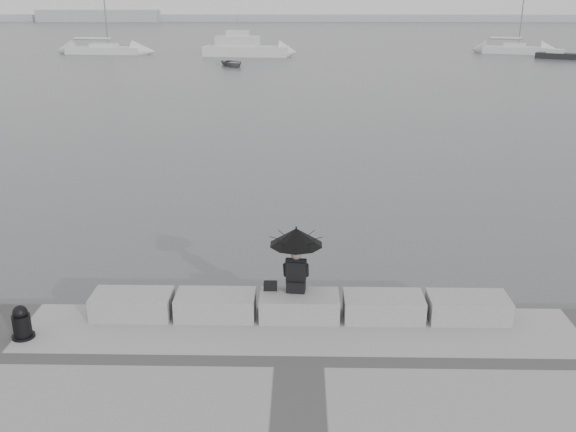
{
  "coord_description": "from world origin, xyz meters",
  "views": [
    {
      "loc": [
        0.0,
        -12.11,
        6.75
      ],
      "look_at": [
        -0.3,
        3.0,
        1.48
      ],
      "focal_mm": 40.0,
      "sensor_mm": 36.0,
      "label": 1
    }
  ],
  "objects_px": {
    "sailboat_right": "(514,49)",
    "small_motorboat": "(563,56)",
    "dinghy": "(232,63)",
    "motor_cruiser": "(246,48)",
    "mooring_bollard": "(22,324)",
    "seated_person": "(296,246)",
    "sailboat_left": "(104,49)"
  },
  "relations": [
    {
      "from": "mooring_bollard",
      "to": "dinghy",
      "type": "height_order",
      "value": "mooring_bollard"
    },
    {
      "from": "dinghy",
      "to": "sailboat_right",
      "type": "bearing_deg",
      "value": -7.58
    },
    {
      "from": "small_motorboat",
      "to": "dinghy",
      "type": "distance_m",
      "value": 35.96
    },
    {
      "from": "small_motorboat",
      "to": "sailboat_left",
      "type": "bearing_deg",
      "value": -156.68
    },
    {
      "from": "motor_cruiser",
      "to": "seated_person",
      "type": "bearing_deg",
      "value": -78.13
    },
    {
      "from": "sailboat_left",
      "to": "motor_cruiser",
      "type": "distance_m",
      "value": 17.01
    },
    {
      "from": "seated_person",
      "to": "sailboat_left",
      "type": "xyz_separation_m",
      "value": [
        -22.94,
        64.69,
        -1.47
      ]
    },
    {
      "from": "mooring_bollard",
      "to": "sailboat_right",
      "type": "xyz_separation_m",
      "value": [
        30.34,
        67.35,
        -0.25
      ]
    },
    {
      "from": "mooring_bollard",
      "to": "motor_cruiser",
      "type": "relative_size",
      "value": 0.07
    },
    {
      "from": "dinghy",
      "to": "motor_cruiser",
      "type": "bearing_deg",
      "value": 54.99
    },
    {
      "from": "sailboat_right",
      "to": "dinghy",
      "type": "height_order",
      "value": "sailboat_right"
    },
    {
      "from": "small_motorboat",
      "to": "dinghy",
      "type": "bearing_deg",
      "value": -138.21
    },
    {
      "from": "seated_person",
      "to": "motor_cruiser",
      "type": "bearing_deg",
      "value": 101.98
    },
    {
      "from": "seated_person",
      "to": "mooring_bollard",
      "type": "bearing_deg",
      "value": -161.36
    },
    {
      "from": "seated_person",
      "to": "mooring_bollard",
      "type": "relative_size",
      "value": 2.05
    },
    {
      "from": "sailboat_right",
      "to": "motor_cruiser",
      "type": "relative_size",
      "value": 1.32
    },
    {
      "from": "sailboat_right",
      "to": "dinghy",
      "type": "bearing_deg",
      "value": -137.66
    },
    {
      "from": "sailboat_right",
      "to": "dinghy",
      "type": "distance_m",
      "value": 34.93
    },
    {
      "from": "sailboat_left",
      "to": "motor_cruiser",
      "type": "height_order",
      "value": "sailboat_left"
    },
    {
      "from": "sailboat_right",
      "to": "sailboat_left",
      "type": "bearing_deg",
      "value": -160.44
    },
    {
      "from": "mooring_bollard",
      "to": "small_motorboat",
      "type": "bearing_deg",
      "value": 61.09
    },
    {
      "from": "sailboat_right",
      "to": "motor_cruiser",
      "type": "xyz_separation_m",
      "value": [
        -31.24,
        -3.95,
        0.36
      ]
    },
    {
      "from": "sailboat_right",
      "to": "small_motorboat",
      "type": "relative_size",
      "value": 2.28
    },
    {
      "from": "sailboat_right",
      "to": "seated_person",
      "type": "bearing_deg",
      "value": -93.04
    },
    {
      "from": "mooring_bollard",
      "to": "small_motorboat",
      "type": "xyz_separation_m",
      "value": [
        33.62,
        60.89,
        -0.47
      ]
    },
    {
      "from": "motor_cruiser",
      "to": "dinghy",
      "type": "xyz_separation_m",
      "value": [
        -0.53,
        -10.58,
        -0.59
      ]
    },
    {
      "from": "seated_person",
      "to": "small_motorboat",
      "type": "bearing_deg",
      "value": 70.95
    },
    {
      "from": "sailboat_right",
      "to": "small_motorboat",
      "type": "height_order",
      "value": "sailboat_right"
    },
    {
      "from": "seated_person",
      "to": "motor_cruiser",
      "type": "distance_m",
      "value": 62.57
    },
    {
      "from": "sailboat_left",
      "to": "mooring_bollard",
      "type": "bearing_deg",
      "value": -69.69
    },
    {
      "from": "sailboat_left",
      "to": "dinghy",
      "type": "relative_size",
      "value": 3.61
    },
    {
      "from": "mooring_bollard",
      "to": "sailboat_right",
      "type": "distance_m",
      "value": 73.87
    }
  ]
}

